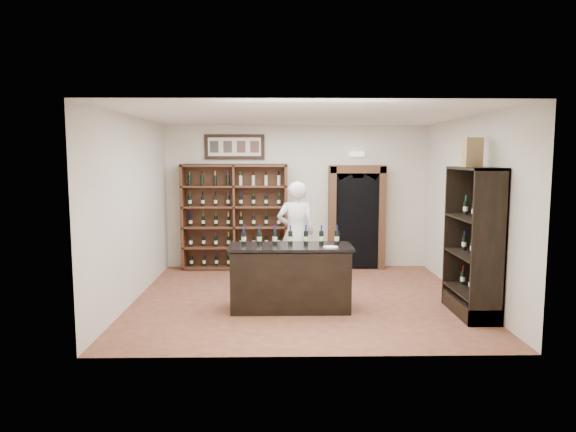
% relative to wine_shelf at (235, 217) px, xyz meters
% --- Properties ---
extents(floor, '(5.50, 5.50, 0.00)m').
position_rel_wine_shelf_xyz_m(floor, '(1.30, -2.33, -1.10)').
color(floor, brown).
rests_on(floor, ground).
extents(ceiling, '(5.50, 5.50, 0.00)m').
position_rel_wine_shelf_xyz_m(ceiling, '(1.30, -2.33, 1.90)').
color(ceiling, white).
rests_on(ceiling, wall_back).
extents(wall_back, '(5.50, 0.04, 3.00)m').
position_rel_wine_shelf_xyz_m(wall_back, '(1.30, 0.17, 0.40)').
color(wall_back, silver).
rests_on(wall_back, ground).
extents(wall_left, '(0.04, 5.00, 3.00)m').
position_rel_wine_shelf_xyz_m(wall_left, '(-1.45, -2.33, 0.40)').
color(wall_left, silver).
rests_on(wall_left, ground).
extents(wall_right, '(0.04, 5.00, 3.00)m').
position_rel_wine_shelf_xyz_m(wall_right, '(4.05, -2.33, 0.40)').
color(wall_right, silver).
rests_on(wall_right, ground).
extents(wine_shelf, '(2.20, 0.38, 2.20)m').
position_rel_wine_shelf_xyz_m(wine_shelf, '(0.00, 0.00, 0.00)').
color(wine_shelf, '#53331C').
rests_on(wine_shelf, ground).
extents(framed_picture, '(1.25, 0.04, 0.52)m').
position_rel_wine_shelf_xyz_m(framed_picture, '(0.00, 0.14, 1.45)').
color(framed_picture, black).
rests_on(framed_picture, wall_back).
extents(arched_doorway, '(1.17, 0.35, 2.17)m').
position_rel_wine_shelf_xyz_m(arched_doorway, '(2.55, -0.00, 0.04)').
color(arched_doorway, black).
rests_on(arched_doorway, ground).
extents(emergency_light, '(0.30, 0.10, 0.10)m').
position_rel_wine_shelf_xyz_m(emergency_light, '(2.55, 0.09, 1.30)').
color(emergency_light, white).
rests_on(emergency_light, wall_back).
extents(tasting_counter, '(1.88, 0.78, 1.00)m').
position_rel_wine_shelf_xyz_m(tasting_counter, '(1.10, -2.93, -0.61)').
color(tasting_counter, black).
rests_on(tasting_counter, ground).
extents(counter_bottle_0, '(0.07, 0.07, 0.30)m').
position_rel_wine_shelf_xyz_m(counter_bottle_0, '(0.38, -2.84, 0.01)').
color(counter_bottle_0, black).
rests_on(counter_bottle_0, tasting_counter).
extents(counter_bottle_1, '(0.07, 0.07, 0.30)m').
position_rel_wine_shelf_xyz_m(counter_bottle_1, '(0.62, -2.84, 0.01)').
color(counter_bottle_1, black).
rests_on(counter_bottle_1, tasting_counter).
extents(counter_bottle_2, '(0.07, 0.07, 0.30)m').
position_rel_wine_shelf_xyz_m(counter_bottle_2, '(0.86, -2.84, 0.01)').
color(counter_bottle_2, black).
rests_on(counter_bottle_2, tasting_counter).
extents(counter_bottle_3, '(0.07, 0.07, 0.30)m').
position_rel_wine_shelf_xyz_m(counter_bottle_3, '(1.10, -2.84, 0.01)').
color(counter_bottle_3, black).
rests_on(counter_bottle_3, tasting_counter).
extents(counter_bottle_4, '(0.07, 0.07, 0.30)m').
position_rel_wine_shelf_xyz_m(counter_bottle_4, '(1.34, -2.84, 0.01)').
color(counter_bottle_4, black).
rests_on(counter_bottle_4, tasting_counter).
extents(counter_bottle_5, '(0.07, 0.07, 0.30)m').
position_rel_wine_shelf_xyz_m(counter_bottle_5, '(1.58, -2.84, 0.01)').
color(counter_bottle_5, black).
rests_on(counter_bottle_5, tasting_counter).
extents(counter_bottle_6, '(0.07, 0.07, 0.30)m').
position_rel_wine_shelf_xyz_m(counter_bottle_6, '(1.82, -2.84, 0.01)').
color(counter_bottle_6, black).
rests_on(counter_bottle_6, tasting_counter).
extents(side_cabinet, '(0.48, 1.20, 2.20)m').
position_rel_wine_shelf_xyz_m(side_cabinet, '(3.82, -3.23, -0.35)').
color(side_cabinet, black).
rests_on(side_cabinet, ground).
extents(shopkeeper, '(0.71, 0.48, 1.90)m').
position_rel_wine_shelf_xyz_m(shopkeeper, '(1.24, -1.31, -0.15)').
color(shopkeeper, white).
rests_on(shopkeeper, ground).
extents(plate, '(0.22, 0.22, 0.02)m').
position_rel_wine_shelf_xyz_m(plate, '(1.69, -3.14, -0.09)').
color(plate, white).
rests_on(plate, tasting_counter).
extents(wine_crate, '(0.33, 0.22, 0.43)m').
position_rel_wine_shelf_xyz_m(wine_crate, '(3.76, -3.15, 1.31)').
color(wine_crate, tan).
rests_on(wine_crate, side_cabinet).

